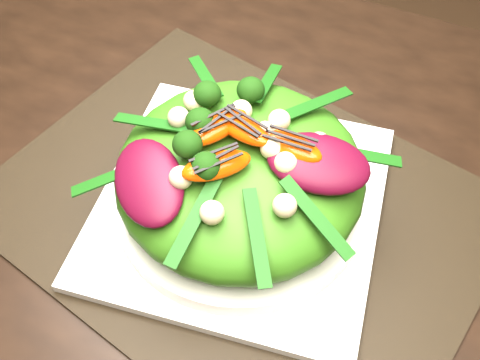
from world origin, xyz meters
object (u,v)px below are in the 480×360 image
at_px(plate_base, 240,203).
at_px(orange_segment, 227,114).
at_px(dining_table, 187,271).
at_px(placemat, 240,207).
at_px(lettuce_mound, 240,172).
at_px(salad_bowl, 240,195).

xyz_separation_m(plate_base, orange_segment, (-0.02, 0.02, 0.09)).
height_order(dining_table, placemat, dining_table).
relative_size(placemat, orange_segment, 7.76).
relative_size(placemat, plate_base, 1.73).
distance_m(dining_table, lettuce_mound, 0.11).
bearing_deg(placemat, orange_segment, 135.77).
distance_m(dining_table, salad_bowl, 0.09).
height_order(salad_bowl, orange_segment, orange_segment).
bearing_deg(salad_bowl, dining_table, -106.57).
distance_m(lettuce_mound, orange_segment, 0.05).
xyz_separation_m(dining_table, orange_segment, (-0.00, 0.10, 0.12)).
bearing_deg(plate_base, placemat, -90.00).
bearing_deg(dining_table, placemat, 73.43).
relative_size(dining_table, plate_base, 6.08).
distance_m(placemat, plate_base, 0.01).
xyz_separation_m(lettuce_mound, orange_segment, (-0.02, 0.02, 0.04)).
relative_size(dining_table, orange_segment, 27.21).
height_order(plate_base, salad_bowl, salad_bowl).
relative_size(dining_table, salad_bowl, 6.76).
bearing_deg(plate_base, orange_segment, 135.77).
distance_m(dining_table, placemat, 0.08).
height_order(dining_table, plate_base, dining_table).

